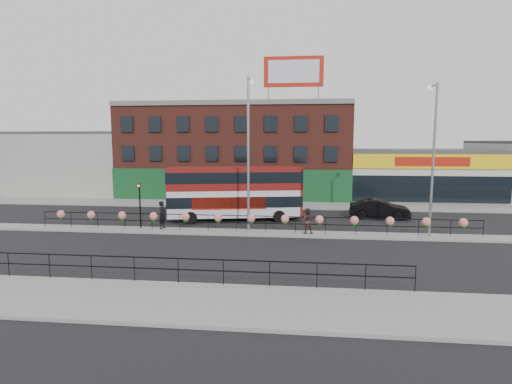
# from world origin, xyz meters

# --- Properties ---
(ground) EXTENTS (120.00, 120.00, 0.00)m
(ground) POSITION_xyz_m (0.00, 0.00, 0.00)
(ground) COLOR black
(ground) RESTS_ON ground
(south_pavement) EXTENTS (60.00, 4.00, 0.15)m
(south_pavement) POSITION_xyz_m (0.00, -12.00, 0.07)
(south_pavement) COLOR gray
(south_pavement) RESTS_ON ground
(north_pavement) EXTENTS (60.00, 4.00, 0.15)m
(north_pavement) POSITION_xyz_m (0.00, 12.00, 0.07)
(north_pavement) COLOR gray
(north_pavement) RESTS_ON ground
(median) EXTENTS (60.00, 1.60, 0.15)m
(median) POSITION_xyz_m (0.00, 0.00, 0.07)
(median) COLOR gray
(median) RESTS_ON ground
(yellow_line_inner) EXTENTS (60.00, 0.10, 0.01)m
(yellow_line_inner) POSITION_xyz_m (0.00, -9.70, 0.01)
(yellow_line_inner) COLOR gold
(yellow_line_inner) RESTS_ON ground
(yellow_line_outer) EXTENTS (60.00, 0.10, 0.01)m
(yellow_line_outer) POSITION_xyz_m (0.00, -9.88, 0.01)
(yellow_line_outer) COLOR gold
(yellow_line_outer) RESTS_ON ground
(brick_building) EXTENTS (25.00, 12.21, 10.30)m
(brick_building) POSITION_xyz_m (-4.00, 19.96, 5.13)
(brick_building) COLOR brown
(brick_building) RESTS_ON ground
(supermarket) EXTENTS (15.00, 12.25, 5.30)m
(supermarket) POSITION_xyz_m (16.00, 19.90, 2.65)
(supermarket) COLOR silver
(supermarket) RESTS_ON ground
(warehouse_west) EXTENTS (15.50, 12.00, 7.30)m
(warehouse_west) POSITION_xyz_m (-24.25, 20.00, 3.65)
(warehouse_west) COLOR #9C9C98
(warehouse_west) RESTS_ON ground
(billboard) EXTENTS (6.00, 0.29, 4.40)m
(billboard) POSITION_xyz_m (2.50, 14.99, 13.18)
(billboard) COLOR #B01B0C
(billboard) RESTS_ON brick_building
(median_railing) EXTENTS (30.04, 0.56, 1.23)m
(median_railing) POSITION_xyz_m (-0.00, 0.00, 1.05)
(median_railing) COLOR black
(median_railing) RESTS_ON median
(south_railing) EXTENTS (20.04, 0.05, 1.12)m
(south_railing) POSITION_xyz_m (-2.00, -10.10, 0.96)
(south_railing) COLOR black
(south_railing) RESTS_ON south_pavement
(double_decker_bus) EXTENTS (10.78, 4.46, 4.25)m
(double_decker_bus) POSITION_xyz_m (-1.81, 4.55, 2.61)
(double_decker_bus) COLOR silver
(double_decker_bus) RESTS_ON ground
(car) EXTENTS (2.70, 5.13, 1.57)m
(car) POSITION_xyz_m (9.76, 6.56, 0.79)
(car) COLOR black
(car) RESTS_ON ground
(pedestrian_a) EXTENTS (0.85, 0.69, 1.95)m
(pedestrian_a) POSITION_xyz_m (-6.36, 0.34, 1.12)
(pedestrian_a) COLOR black
(pedestrian_a) RESTS_ON median
(pedestrian_b) EXTENTS (0.86, 0.69, 1.72)m
(pedestrian_b) POSITION_xyz_m (3.76, -0.08, 1.01)
(pedestrian_b) COLOR #382622
(pedestrian_b) RESTS_ON median
(lamp_column_west) EXTENTS (0.37, 1.83, 10.42)m
(lamp_column_west) POSITION_xyz_m (-0.21, 0.42, 6.33)
(lamp_column_west) COLOR gray
(lamp_column_west) RESTS_ON median
(lamp_column_east) EXTENTS (0.35, 1.72, 9.79)m
(lamp_column_east) POSITION_xyz_m (11.67, 0.26, 5.95)
(lamp_column_east) COLOR gray
(lamp_column_east) RESTS_ON median
(traffic_light_median) EXTENTS (0.15, 0.28, 3.65)m
(traffic_light_median) POSITION_xyz_m (-8.00, 0.39, 2.47)
(traffic_light_median) COLOR black
(traffic_light_median) RESTS_ON median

